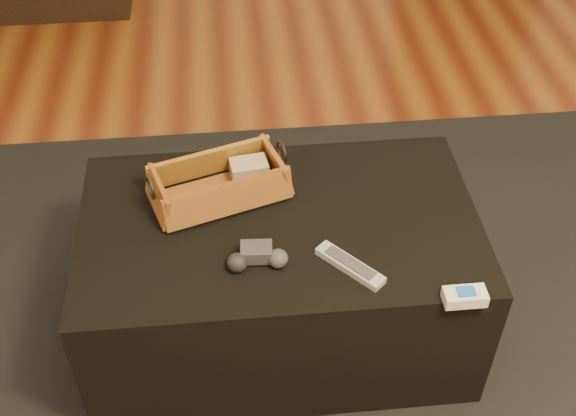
{
  "coord_description": "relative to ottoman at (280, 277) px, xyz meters",
  "views": [
    {
      "loc": [
        -0.07,
        -0.9,
        1.67
      ],
      "look_at": [
        0.06,
        0.37,
        0.49
      ],
      "focal_mm": 45.0,
      "sensor_mm": 36.0,
      "label": 1
    }
  ],
  "objects": [
    {
      "name": "cream_gadget",
      "position": [
        0.39,
        -0.3,
        0.23
      ],
      "size": [
        0.1,
        0.05,
        0.04
      ],
      "color": "beige",
      "rests_on": "ottoman"
    },
    {
      "name": "tv_remote",
      "position": [
        -0.16,
        0.09,
        0.23
      ],
      "size": [
        0.18,
        0.11,
        0.02
      ],
      "primitive_type": "cube",
      "rotation": [
        0.0,
        0.0,
        0.41
      ],
      "color": "black",
      "rests_on": "wicker_basket"
    },
    {
      "name": "wicker_basket",
      "position": [
        -0.14,
        0.11,
        0.25
      ],
      "size": [
        0.38,
        0.28,
        0.12
      ],
      "color": "#A36225",
      "rests_on": "ottoman"
    },
    {
      "name": "game_controller",
      "position": [
        -0.06,
        -0.14,
        0.23
      ],
      "size": [
        0.14,
        0.08,
        0.05
      ],
      "color": "#2E2E30",
      "rests_on": "ottoman"
    },
    {
      "name": "silver_remote",
      "position": [
        0.15,
        -0.17,
        0.22
      ],
      "size": [
        0.15,
        0.16,
        0.02
      ],
      "color": "#ACAEB4",
      "rests_on": "ottoman"
    },
    {
      "name": "cloth_bundle",
      "position": [
        -0.06,
        0.16,
        0.25
      ],
      "size": [
        0.1,
        0.08,
        0.05
      ],
      "primitive_type": "cube",
      "rotation": [
        0.0,
        0.0,
        0.13
      ],
      "color": "tan",
      "rests_on": "wicker_basket"
    },
    {
      "name": "area_rug",
      "position": [
        0.0,
        -0.05,
        -0.22
      ],
      "size": [
        2.6,
        2.0,
        0.01
      ],
      "primitive_type": "cube",
      "color": "black",
      "rests_on": "floor"
    },
    {
      "name": "ottoman",
      "position": [
        0.0,
        0.0,
        0.0
      ],
      "size": [
        1.0,
        0.6,
        0.42
      ],
      "primitive_type": "cube",
      "color": "black",
      "rests_on": "area_rug"
    }
  ]
}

